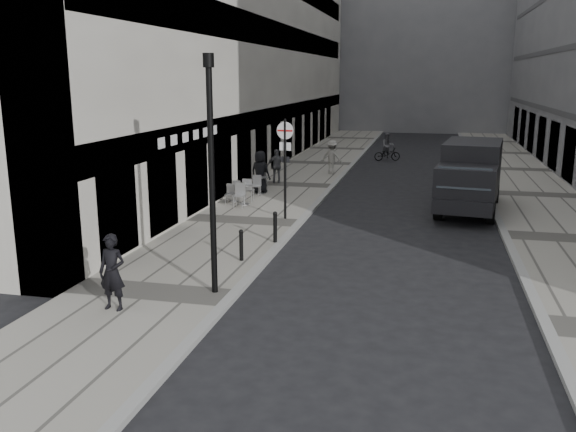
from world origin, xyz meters
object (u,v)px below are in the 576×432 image
lamppost (211,164)px  panel_van (470,173)px  cyclist (387,150)px  walking_man (112,272)px  sign_post (285,155)px

lamppost → panel_van: bearing=60.3°
panel_van → cyclist: (-4.18, 13.94, -0.83)m
walking_man → cyclist: bearing=85.0°
walking_man → panel_van: (8.29, 12.93, 0.52)m
lamppost → cyclist: (2.30, 25.31, -2.54)m
sign_post → lamppost: size_ratio=0.65×
sign_post → panel_van: 7.51m
lamppost → panel_van: size_ratio=0.95×
walking_man → cyclist: 27.19m
cyclist → lamppost: bearing=-112.3°
walking_man → lamppost: (1.81, 1.57, 2.24)m
sign_post → lamppost: lamppost is taller
panel_van → sign_post: bearing=-145.1°
walking_man → cyclist: size_ratio=0.99×
walking_man → sign_post: 9.76m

